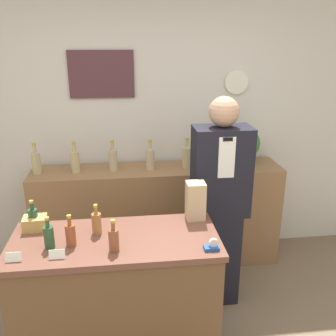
{
  "coord_description": "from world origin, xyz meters",
  "views": [
    {
      "loc": [
        -0.22,
        -1.55,
        2.15
      ],
      "look_at": [
        0.11,
        1.14,
        1.19
      ],
      "focal_mm": 40.0,
      "sensor_mm": 36.0,
      "label": 1
    }
  ],
  "objects": [
    {
      "name": "back_wall",
      "position": [
        -0.0,
        2.0,
        1.35
      ],
      "size": [
        5.2,
        0.09,
        2.7
      ],
      "color": "silver",
      "rests_on": "ground_plane"
    },
    {
      "name": "back_shelf",
      "position": [
        0.08,
        1.72,
        0.49
      ],
      "size": [
        2.33,
        0.43,
        0.98
      ],
      "color": "#8E6642",
      "rests_on": "ground_plane"
    },
    {
      "name": "display_counter",
      "position": [
        -0.3,
        0.55,
        0.47
      ],
      "size": [
        1.32,
        0.58,
        0.94
      ],
      "color": "brown",
      "rests_on": "ground_plane"
    },
    {
      "name": "shopkeeper",
      "position": [
        0.52,
        1.1,
        0.87
      ],
      "size": [
        0.44,
        0.28,
        1.74
      ],
      "color": "black",
      "rests_on": "ground_plane"
    },
    {
      "name": "potted_plant",
      "position": [
        0.91,
        1.75,
        1.18
      ],
      "size": [
        0.29,
        0.29,
        0.36
      ],
      "color": "#9E998E",
      "rests_on": "back_shelf"
    },
    {
      "name": "paper_bag",
      "position": [
        0.25,
        0.77,
        1.08
      ],
      "size": [
        0.13,
        0.12,
        0.27
      ],
      "color": "tan",
      "rests_on": "display_counter"
    },
    {
      "name": "tape_dispenser",
      "position": [
        0.28,
        0.35,
        0.97
      ],
      "size": [
        0.09,
        0.06,
        0.07
      ],
      "color": "#1E4799",
      "rests_on": "display_counter"
    },
    {
      "name": "price_card_left",
      "position": [
        -0.87,
        0.36,
        0.97
      ],
      "size": [
        0.09,
        0.02,
        0.06
      ],
      "color": "white",
      "rests_on": "display_counter"
    },
    {
      "name": "price_card_right",
      "position": [
        -0.63,
        0.36,
        0.97
      ],
      "size": [
        0.09,
        0.02,
        0.06
      ],
      "color": "white",
      "rests_on": "display_counter"
    },
    {
      "name": "gift_box",
      "position": [
        -0.82,
        0.74,
        0.99
      ],
      "size": [
        0.15,
        0.12,
        0.09
      ],
      "color": "tan",
      "rests_on": "display_counter"
    },
    {
      "name": "counter_bottle_0",
      "position": [
        -0.83,
        0.75,
        1.02
      ],
      "size": [
        0.06,
        0.06,
        0.2
      ],
      "color": "#24482D",
      "rests_on": "display_counter"
    },
    {
      "name": "counter_bottle_1",
      "position": [
        -0.69,
        0.49,
        1.02
      ],
      "size": [
        0.06,
        0.06,
        0.2
      ],
      "color": "#294D2C",
      "rests_on": "display_counter"
    },
    {
      "name": "counter_bottle_2",
      "position": [
        -0.56,
        0.51,
        1.02
      ],
      "size": [
        0.06,
        0.06,
        0.2
      ],
      "color": "brown",
      "rests_on": "display_counter"
    },
    {
      "name": "counter_bottle_3",
      "position": [
        -0.42,
        0.64,
        1.02
      ],
      "size": [
        0.06,
        0.06,
        0.2
      ],
      "color": "#9E6737",
      "rests_on": "display_counter"
    },
    {
      "name": "counter_bottle_4",
      "position": [
        -0.3,
        0.41,
        1.02
      ],
      "size": [
        0.06,
        0.06,
        0.2
      ],
      "color": "brown",
      "rests_on": "display_counter"
    },
    {
      "name": "shelf_bottle_0",
      "position": [
        -1.0,
        1.71,
        1.09
      ],
      "size": [
        0.08,
        0.08,
        0.29
      ],
      "color": "tan",
      "rests_on": "back_shelf"
    },
    {
      "name": "shelf_bottle_1",
      "position": [
        -0.67,
        1.71,
        1.09
      ],
      "size": [
        0.08,
        0.08,
        0.29
      ],
      "color": "tan",
      "rests_on": "back_shelf"
    },
    {
      "name": "shelf_bottle_2",
      "position": [
        -0.33,
        1.72,
        1.09
      ],
      "size": [
        0.08,
        0.08,
        0.29
      ],
      "color": "tan",
      "rests_on": "back_shelf"
    },
    {
      "name": "shelf_bottle_3",
      "position": [
        0.01,
        1.71,
        1.09
      ],
      "size": [
        0.08,
        0.08,
        0.29
      ],
      "color": "tan",
      "rests_on": "back_shelf"
    },
    {
      "name": "shelf_bottle_4",
      "position": [
        0.35,
        1.72,
        1.09
      ],
      "size": [
        0.08,
        0.08,
        0.29
      ],
      "color": "tan",
      "rests_on": "back_shelf"
    },
    {
      "name": "shelf_bottle_5",
      "position": [
        0.69,
        1.73,
        1.09
      ],
      "size": [
        0.08,
        0.08,
        0.29
      ],
      "color": "tan",
      "rests_on": "back_shelf"
    }
  ]
}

